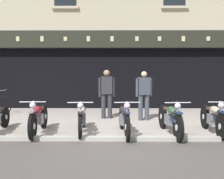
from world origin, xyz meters
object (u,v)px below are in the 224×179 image
motorcycle_center_right (170,118)px  motorcycle_right (213,118)px  advert_board_far (26,67)px  motorcycle_center_left (82,117)px  salesman_left (107,92)px  motorcycle_left (39,117)px  motorcycle_center (124,118)px  advert_board_near (47,68)px  shopkeeper_center (144,93)px

motorcycle_center_right → motorcycle_right: (1.14, 0.06, -0.00)m
motorcycle_center_right → advert_board_far: 7.22m
motorcycle_center_left → salesman_left: (0.60, 2.11, 0.51)m
motorcycle_left → salesman_left: size_ratio=1.19×
motorcycle_left → motorcycle_center_left: motorcycle_left is taller
motorcycle_center → salesman_left: 2.38m
motorcycle_left → advert_board_near: advert_board_near is taller
motorcycle_left → shopkeeper_center: (2.97, 1.91, 0.46)m
motorcycle_right → advert_board_far: size_ratio=2.03×
motorcycle_center_right → salesman_left: bearing=-57.0°
motorcycle_left → motorcycle_right: (4.57, 0.03, -0.00)m
motorcycle_center_left → salesman_left: salesman_left is taller
motorcycle_center_right → motorcycle_center_left: bearing=-7.9°
motorcycle_right → motorcycle_center: bearing=4.0°
motorcycle_center → advert_board_far: size_ratio=2.07×
motorcycle_left → motorcycle_right: 4.57m
advert_board_near → advert_board_far: 0.91m
salesman_left → advert_board_near: (-2.69, 2.44, 0.81)m
motorcycle_right → motorcycle_center_right: bearing=5.4°
motorcycle_center_right → salesman_left: (-1.71, 2.26, 0.49)m
advert_board_far → shopkeeper_center: bearing=-29.6°
motorcycle_center_right → advert_board_far: advert_board_far is taller
advert_board_near → advert_board_far: advert_board_far is taller
motorcycle_left → advert_board_far: size_ratio=2.03×
motorcycle_center_left → salesman_left: size_ratio=1.23×
salesman_left → advert_board_far: 4.43m
motorcycle_center_left → motorcycle_right: (3.45, -0.09, 0.01)m
advert_board_far → salesman_left: bearing=-34.2°
motorcycle_left → motorcycle_center: bearing=175.7°
motorcycle_left → motorcycle_center_left: (1.12, 0.12, -0.01)m
motorcycle_left → motorcycle_center: size_ratio=0.98×
motorcycle_center_left → advert_board_far: size_ratio=2.10×
shopkeeper_center → advert_board_near: (-3.93, 2.76, 0.84)m
motorcycle_right → salesman_left: bearing=-35.4°
salesman_left → advert_board_far: (-3.60, 2.44, 0.87)m
motorcycle_left → motorcycle_center_right: motorcycle_left is taller
motorcycle_left → advert_board_near: (-0.96, 4.67, 1.30)m
shopkeeper_center → advert_board_far: bearing=-41.3°
motorcycle_center → motorcycle_right: motorcycle_center is taller
motorcycle_center → motorcycle_center_right: motorcycle_center is taller
motorcycle_center → advert_board_far: bearing=-53.0°
motorcycle_center_left → motorcycle_center: motorcycle_center is taller
motorcycle_center → advert_board_far: 6.40m
motorcycle_center_left → motorcycle_right: 3.45m
motorcycle_center → shopkeeper_center: 2.13m
motorcycle_center → shopkeeper_center: (0.72, 1.95, 0.46)m
motorcycle_right → advert_board_near: (-5.53, 4.63, 1.30)m
shopkeeper_center → advert_board_far: advert_board_far is taller
advert_board_near → advert_board_far: size_ratio=1.02×
motorcycle_center_left → shopkeeper_center: bearing=-139.8°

